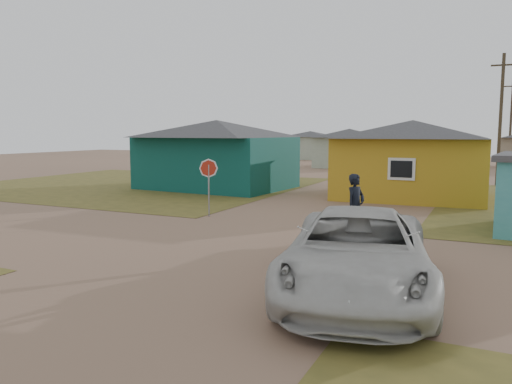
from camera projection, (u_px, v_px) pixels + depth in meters
ground at (241, 252)px, 13.84m from camera, size 120.00×120.00×0.00m
grass_nw at (137, 185)px, 31.45m from camera, size 20.00×18.00×0.00m
house_teal at (217, 153)px, 29.32m from camera, size 8.93×7.08×4.00m
house_yellow at (412, 158)px, 25.09m from camera, size 7.72×6.76×3.90m
house_pale_west at (349, 147)px, 46.67m from camera, size 7.04×6.15×3.60m
house_pale_north at (310, 145)px, 60.85m from camera, size 6.28×5.81×3.40m
utility_pole_near at (500, 118)px, 30.31m from camera, size 1.40×0.20×8.00m
utility_pole_far at (511, 122)px, 44.24m from camera, size 1.40×0.20×8.00m
stop_sign at (209, 174)px, 19.46m from camera, size 0.71×0.29×2.28m
cyclist at (355, 221)px, 14.35m from camera, size 1.94×1.22×2.13m
vehicle at (357, 253)px, 10.15m from camera, size 4.03×6.64×1.72m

